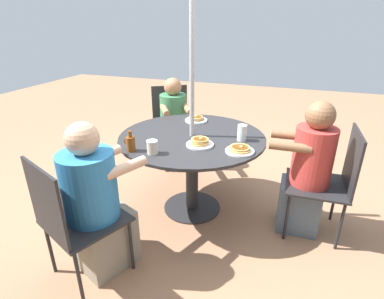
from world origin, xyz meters
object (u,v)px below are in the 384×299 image
diner_south (174,127)px  pancake_plate_b (240,150)px  coffee_cup (152,147)px  diner_north (97,206)px  pancake_plate_c (196,119)px  pancake_plate_a (200,143)px  syrup_bottle (131,143)px  drinking_glass_a (242,133)px  diner_east (307,174)px  patio_table (192,150)px  patio_chair_east (331,178)px  patio_chair_south (172,120)px  patio_chair_north (71,217)px

diner_south → pancake_plate_b: diner_south is taller
coffee_cup → diner_north: bearing=63.7°
pancake_plate_c → pancake_plate_a: bearing=111.3°
pancake_plate_b → pancake_plate_c: pancake_plate_c is taller
syrup_bottle → drinking_glass_a: syrup_bottle is taller
syrup_bottle → diner_east: bearing=-159.3°
diner_south → syrup_bottle: bearing=66.0°
diner_south → pancake_plate_c: (-0.42, 0.43, 0.27)m
pancake_plate_b → coffee_cup: (0.62, 0.25, 0.03)m
patio_table → drinking_glass_a: bearing=-175.5°
diner_north → pancake_plate_a: size_ratio=5.04×
pancake_plate_c → syrup_bottle: syrup_bottle is taller
diner_south → pancake_plate_b: (-0.98, 1.04, 0.27)m
diner_north → patio_chair_east: bearing=54.1°
pancake_plate_b → patio_table: bearing=-24.2°
pancake_plate_a → diner_north: bearing=54.4°
patio_chair_south → coffee_cup: (-0.46, 1.45, 0.28)m
patio_chair_east → patio_chair_south: same height
patio_table → diner_north: size_ratio=1.14×
patio_table → patio_chair_east: size_ratio=1.38×
diner_north → pancake_plate_c: bearing=100.5°
diner_east → pancake_plate_c: bearing=69.3°
diner_east → drinking_glass_a: (0.55, -0.00, 0.29)m
coffee_cup → drinking_glass_a: drinking_glass_a is taller
patio_chair_south → drinking_glass_a: (-1.05, 0.96, 0.29)m
diner_east → pancake_plate_c: diner_east is taller
patio_chair_east → drinking_glass_a: bearing=88.4°
patio_chair_north → pancake_plate_b: (-0.92, -0.87, 0.24)m
diner_east → patio_chair_south: bearing=57.3°
patio_table → pancake_plate_c: bearing=-76.5°
pancake_plate_b → coffee_cup: coffee_cup is taller
patio_chair_east → coffee_cup: 1.44m
patio_chair_north → coffee_cup: (-0.29, -0.62, 0.28)m
diner_north → pancake_plate_a: diner_north is taller
diner_north → patio_chair_south: (0.24, -1.89, 0.02)m
pancake_plate_c → syrup_bottle: size_ratio=1.36×
patio_chair_south → pancake_plate_b: 1.63m
patio_table → pancake_plate_c: 0.44m
diner_north → diner_east: bearing=57.3°
patio_table → pancake_plate_a: pancake_plate_a is taller
pancake_plate_a → diner_south: bearing=-57.4°
diner_south → pancake_plate_c: diner_south is taller
pancake_plate_a → drinking_glass_a: size_ratio=1.64×
patio_chair_north → pancake_plate_b: size_ratio=4.17×
syrup_bottle → drinking_glass_a: (-0.77, -0.50, 0.00)m
patio_chair_north → patio_chair_east: same height
pancake_plate_a → patio_chair_north: bearing=56.6°
pancake_plate_b → patio_chair_north: bearing=43.5°
patio_table → diner_east: diner_east is taller
patio_chair_south → diner_south: 0.19m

